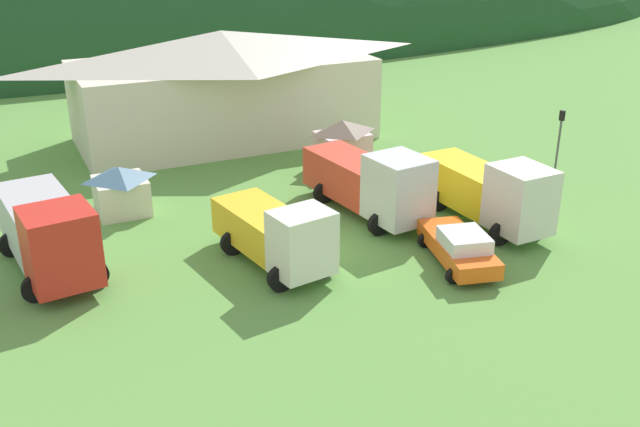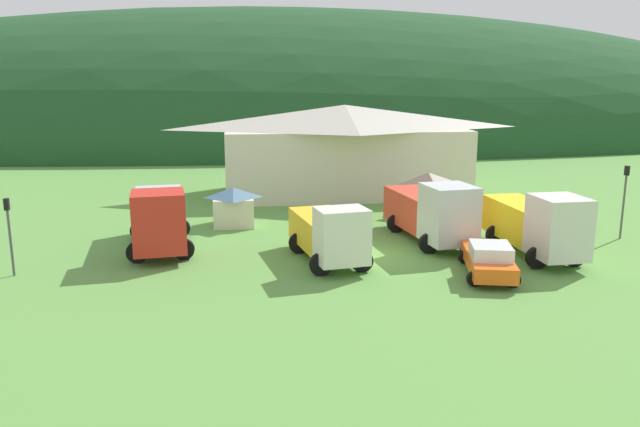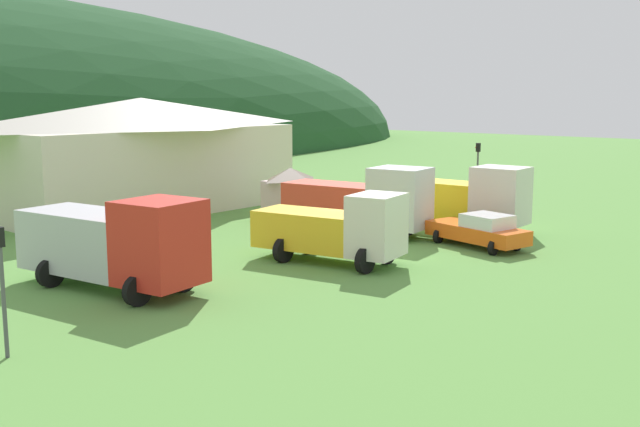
{
  "view_description": "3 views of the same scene",
  "coord_description": "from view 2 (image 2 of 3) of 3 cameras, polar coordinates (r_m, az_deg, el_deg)",
  "views": [
    {
      "loc": [
        -12.63,
        -26.81,
        14.1
      ],
      "look_at": [
        0.15,
        0.13,
        1.49
      ],
      "focal_mm": 40.42,
      "sensor_mm": 36.0,
      "label": 1
    },
    {
      "loc": [
        -6.9,
        -31.07,
        9.15
      ],
      "look_at": [
        -2.55,
        1.76,
        1.91
      ],
      "focal_mm": 34.94,
      "sensor_mm": 36.0,
      "label": 2
    },
    {
      "loc": [
        -27.23,
        -20.79,
        7.31
      ],
      "look_at": [
        0.89,
        2.59,
        1.4
      ],
      "focal_mm": 41.6,
      "sensor_mm": 36.0,
      "label": 3
    }
  ],
  "objects": [
    {
      "name": "ground_plane",
      "position": [
        33.12,
        4.79,
        -3.76
      ],
      "size": [
        200.0,
        200.0,
        0.0
      ],
      "primitive_type": "plane",
      "color": "#5B9342"
    },
    {
      "name": "forested_hill_backdrop",
      "position": [
        97.29,
        -3.48,
        6.9
      ],
      "size": [
        177.84,
        60.0,
        38.53
      ],
      "primitive_type": "ellipsoid",
      "color": "#1E4723",
      "rests_on": "ground"
    },
    {
      "name": "depot_building",
      "position": [
        49.74,
        2.24,
        5.97
      ],
      "size": [
        20.14,
        9.3,
        7.09
      ],
      "color": "beige",
      "rests_on": "ground"
    },
    {
      "name": "play_shed_cream",
      "position": [
        39.56,
        -7.92,
        0.69
      ],
      "size": [
        2.68,
        2.72,
        2.43
      ],
      "color": "beige",
      "rests_on": "ground"
    },
    {
      "name": "play_shed_pink",
      "position": [
        42.7,
        9.86,
        1.83
      ],
      "size": [
        3.07,
        2.47,
        2.93
      ],
      "color": "beige",
      "rests_on": "ground"
    },
    {
      "name": "crane_truck_red",
      "position": [
        34.58,
        -14.51,
        -0.25
      ],
      "size": [
        3.93,
        8.1,
        3.59
      ],
      "rotation": [
        0.0,
        0.0,
        -1.45
      ],
      "color": "red",
      "rests_on": "ground"
    },
    {
      "name": "heavy_rig_striped",
      "position": [
        31.19,
        0.86,
        -1.76
      ],
      "size": [
        3.77,
        6.93,
        3.18
      ],
      "rotation": [
        0.0,
        0.0,
        -1.41
      ],
      "color": "silver",
      "rests_on": "ground"
    },
    {
      "name": "tow_truck_silver",
      "position": [
        35.56,
        10.2,
        0.21
      ],
      "size": [
        3.78,
        8.22,
        3.63
      ],
      "rotation": [
        0.0,
        0.0,
        -1.45
      ],
      "color": "silver",
      "rests_on": "ground"
    },
    {
      "name": "flatbed_truck_yellow",
      "position": [
        34.17,
        19.23,
        -0.84
      ],
      "size": [
        3.24,
        7.77,
        3.55
      ],
      "rotation": [
        0.0,
        0.0,
        -1.54
      ],
      "color": "silver",
      "rests_on": "ground"
    },
    {
      "name": "service_pickup_orange",
      "position": [
        30.34,
        15.18,
        -4.04
      ],
      "size": [
        3.15,
        5.45,
        1.66
      ],
      "rotation": [
        0.0,
        0.0,
        -1.81
      ],
      "color": "orange",
      "rests_on": "ground"
    },
    {
      "name": "traffic_light_west",
      "position": [
        32.34,
        -26.58,
        -1.21
      ],
      "size": [
        0.2,
        0.32,
        3.72
      ],
      "color": "#4C4C51",
      "rests_on": "ground"
    },
    {
      "name": "traffic_light_east",
      "position": [
        39.7,
        26.11,
        1.57
      ],
      "size": [
        0.2,
        0.32,
        4.27
      ],
      "color": "#4C4C51",
      "rests_on": "ground"
    },
    {
      "name": "traffic_cone_near_pickup",
      "position": [
        39.58,
        13.6,
        -1.4
      ],
      "size": [
        0.36,
        0.36,
        0.61
      ],
      "primitive_type": "cone",
      "color": "orange",
      "rests_on": "ground"
    }
  ]
}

